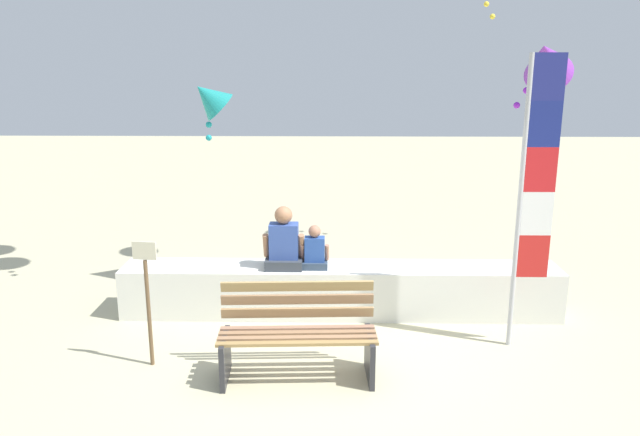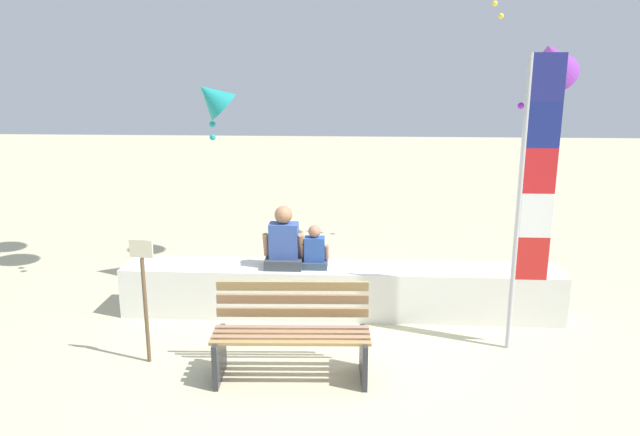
{
  "view_description": "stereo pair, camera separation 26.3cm",
  "coord_description": "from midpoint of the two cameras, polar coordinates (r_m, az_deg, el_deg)",
  "views": [
    {
      "loc": [
        -0.11,
        -5.82,
        2.95
      ],
      "look_at": [
        -0.25,
        1.11,
        1.2
      ],
      "focal_mm": 34.08,
      "sensor_mm": 36.0,
      "label": 1
    },
    {
      "loc": [
        0.15,
        -5.81,
        2.95
      ],
      "look_at": [
        -0.25,
        1.11,
        1.2
      ],
      "focal_mm": 34.08,
      "sensor_mm": 36.0,
      "label": 2
    }
  ],
  "objects": [
    {
      "name": "kite_teal",
      "position": [
        7.86,
        -9.14,
        11.12
      ],
      "size": [
        0.69,
        0.63,
        0.87
      ],
      "color": "teal"
    },
    {
      "name": "kite_purple",
      "position": [
        7.83,
        21.78,
        13.62
      ],
      "size": [
        0.88,
        0.96,
        0.97
      ],
      "color": "purple"
    },
    {
      "name": "flag_banner",
      "position": [
        6.5,
        20.36,
        2.82
      ],
      "size": [
        0.37,
        0.05,
        3.07
      ],
      "color": "#B7B7BC",
      "rests_on": "ground"
    },
    {
      "name": "sign_post",
      "position": [
        6.29,
        -15.02,
        -6.63
      ],
      "size": [
        0.24,
        0.05,
        1.3
      ],
      "color": "brown",
      "rests_on": "ground"
    },
    {
      "name": "seawall_ledge",
      "position": [
        7.42,
        2.93,
        -6.78
      ],
      "size": [
        5.25,
        0.61,
        0.6
      ],
      "primitive_type": "cube",
      "color": "silver",
      "rests_on": "ground"
    },
    {
      "name": "park_bench",
      "position": [
        5.98,
        -1.41,
        -10.97
      ],
      "size": [
        1.53,
        0.68,
        0.88
      ],
      "color": "#A07E4A",
      "rests_on": "ground"
    },
    {
      "name": "person_adult",
      "position": [
        7.22,
        -2.37,
        -2.42
      ],
      "size": [
        0.49,
        0.36,
        0.75
      ],
      "color": "#343B44",
      "rests_on": "seawall_ledge"
    },
    {
      "name": "ground_plane",
      "position": [
        6.52,
        2.82,
        -12.73
      ],
      "size": [
        40.0,
        40.0,
        0.0
      ],
      "primitive_type": "plane",
      "color": "#C3BB95"
    },
    {
      "name": "person_child",
      "position": [
        7.22,
        0.53,
        -3.14
      ],
      "size": [
        0.34,
        0.25,
        0.52
      ],
      "color": "#2F3F52",
      "rests_on": "seawall_ledge"
    }
  ]
}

